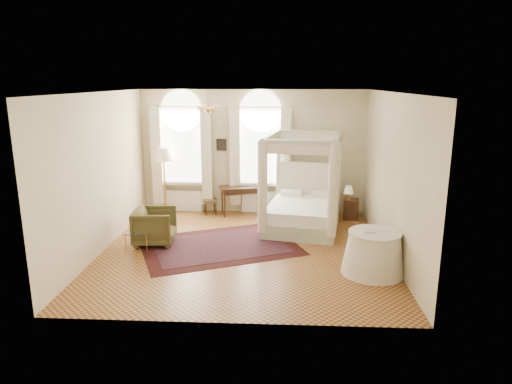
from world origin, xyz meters
The scene contains 18 objects.
ground centered at (0.00, 0.00, 0.00)m, with size 6.00×6.00×0.00m, color #AA6C31.
room_walls centered at (0.00, 0.00, 1.98)m, with size 6.00×6.00×6.00m.
window_left centered at (-1.90, 2.87, 1.49)m, with size 1.62×0.27×3.29m.
window_right centered at (0.20, 2.87, 1.49)m, with size 1.62×0.27×3.29m.
chandelier centered at (-0.90, 1.20, 2.91)m, with size 0.51×0.45×0.50m.
wall_pictures centered at (0.09, 2.97, 1.89)m, with size 2.54×0.03×0.39m.
canopy_bed centered at (1.28, 1.52, 0.52)m, with size 2.07×2.38×2.29m.
nightstand centered at (2.59, 2.40, 0.27)m, with size 0.37×0.34×0.53m, color #371C0F.
nightstand_lamp centered at (2.50, 2.36, 0.77)m, with size 0.25×0.25×0.37m.
writing_desk centered at (-0.34, 2.70, 0.65)m, with size 1.13×0.80×0.77m.
laptop centered at (-0.27, 2.73, 0.78)m, with size 0.35×0.23×0.03m, color black.
stool centered at (-1.14, 2.68, 0.34)m, with size 0.44×0.44×0.41m.
armchair centered at (-2.01, 0.31, 0.40)m, with size 0.85×0.87×0.80m, color #423C1C.
coffee_table centered at (-2.27, -0.02, 0.34)m, with size 0.59×0.45×0.38m.
floor_lamp centered at (-2.34, 2.62, 1.54)m, with size 0.46×0.46×1.80m.
oriental_rug centered at (-0.57, 0.23, 0.01)m, with size 3.93×3.45×0.01m.
side_table centered at (2.50, -1.03, 0.40)m, with size 1.18×1.18×0.81m.
book centered at (2.31, -0.98, 0.82)m, with size 0.18×0.24×0.02m, color black.
Camera 1 is at (0.73, -9.12, 3.54)m, focal length 32.00 mm.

